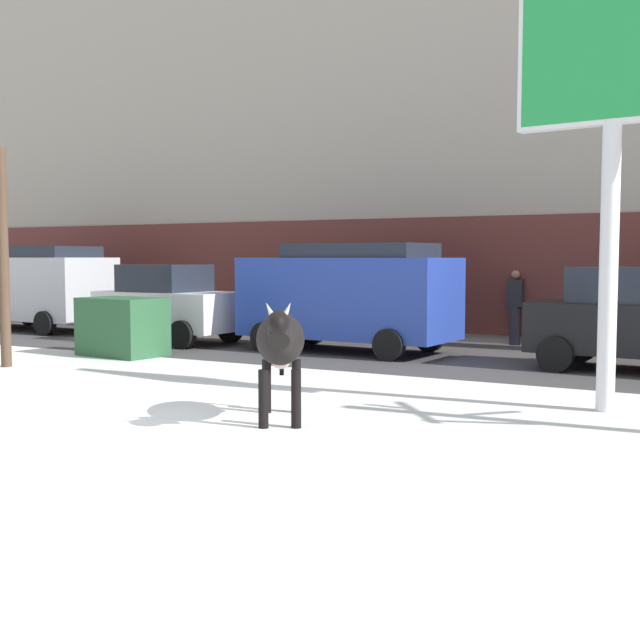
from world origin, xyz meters
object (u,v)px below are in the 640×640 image
(car_silver_van, at_px, (37,286))
(dumpster, at_px, (123,327))
(car_white_hatchback, at_px, (169,304))
(cow_black, at_px, (280,342))
(car_black_hatchback, at_px, (632,319))
(pedestrian_near_billboard, at_px, (515,307))
(bare_tree_far_back, at_px, (1,250))
(car_blue_van, at_px, (348,294))
(billboard, at_px, (614,79))

(car_silver_van, bearing_deg, dumpster, -27.96)
(car_white_hatchback, relative_size, dumpster, 2.10)
(cow_black, distance_m, dumpster, 7.68)
(car_silver_van, bearing_deg, car_black_hatchback, -2.18)
(pedestrian_near_billboard, relative_size, dumpster, 1.02)
(car_silver_van, height_order, bare_tree_far_back, bare_tree_far_back)
(car_silver_van, xyz_separation_m, car_white_hatchback, (5.37, -0.82, -0.32))
(car_silver_van, xyz_separation_m, car_blue_van, (9.96, -0.41, 0.00))
(car_silver_van, xyz_separation_m, pedestrian_near_billboard, (12.68, 2.72, -0.36))
(billboard, distance_m, dumpster, 10.63)
(car_silver_van, distance_m, car_black_hatchback, 15.74)
(car_silver_van, bearing_deg, bare_tree_far_back, -45.97)
(car_white_hatchback, xyz_separation_m, bare_tree_far_back, (0.09, -4.83, 1.23))
(pedestrian_near_billboard, bearing_deg, car_black_hatchback, -47.46)
(cow_black, bearing_deg, bare_tree_far_back, 166.02)
(car_blue_van, bearing_deg, pedestrian_near_billboard, 49.03)
(pedestrian_near_billboard, bearing_deg, car_silver_van, -167.87)
(car_silver_van, relative_size, car_blue_van, 1.00)
(cow_black, bearing_deg, car_blue_van, 110.90)
(car_silver_van, height_order, dumpster, car_silver_van)
(billboard, relative_size, dumpster, 3.27)
(car_white_hatchback, bearing_deg, dumpster, -71.52)
(car_black_hatchback, bearing_deg, pedestrian_near_billboard, 132.54)
(pedestrian_near_billboard, bearing_deg, bare_tree_far_back, -130.70)
(cow_black, xyz_separation_m, car_black_hatchback, (3.09, 6.84, -0.07))
(billboard, xyz_separation_m, dumpster, (-9.84, 1.51, -3.71))
(bare_tree_far_back, distance_m, dumpster, 2.93)
(billboard, xyz_separation_m, car_blue_van, (-6.08, 4.39, -3.07))
(cow_black, relative_size, dumpster, 1.08)
(cow_black, relative_size, car_blue_van, 0.39)
(billboard, xyz_separation_m, car_white_hatchback, (-10.67, 3.98, -3.39))
(billboard, bearing_deg, cow_black, -142.12)
(billboard, xyz_separation_m, pedestrian_near_billboard, (-3.36, 7.52, -3.43))
(car_black_hatchback, relative_size, pedestrian_near_billboard, 2.07)
(billboard, height_order, dumpster, billboard)
(car_white_hatchback, distance_m, dumpster, 2.62)
(car_black_hatchback, height_order, bare_tree_far_back, bare_tree_far_back)
(bare_tree_far_back, bearing_deg, pedestrian_near_billboard, 49.30)
(car_black_hatchback, distance_m, dumpster, 9.91)
(dumpster, bearing_deg, car_white_hatchback, 108.48)
(car_blue_van, height_order, car_black_hatchback, car_blue_van)
(car_black_hatchback, bearing_deg, car_silver_van, 177.82)
(cow_black, height_order, bare_tree_far_back, bare_tree_far_back)
(bare_tree_far_back, bearing_deg, car_black_hatchback, 26.24)
(car_white_hatchback, bearing_deg, car_silver_van, 171.28)
(car_silver_van, relative_size, car_white_hatchback, 1.31)
(car_blue_van, relative_size, pedestrian_near_billboard, 2.71)
(car_black_hatchback, bearing_deg, billboard, -85.75)
(pedestrian_near_billboard, height_order, dumpster, pedestrian_near_billboard)
(bare_tree_far_back, bearing_deg, billboard, 4.64)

